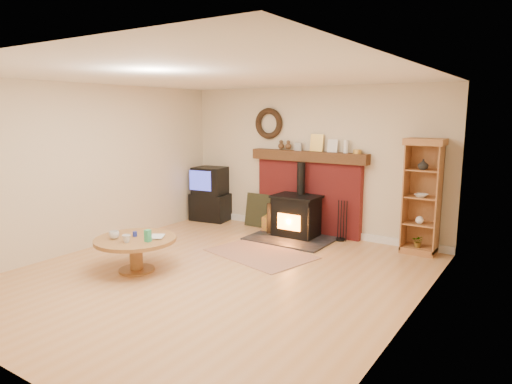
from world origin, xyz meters
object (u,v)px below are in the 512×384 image
Objects in this scene: tv_unit at (210,195)px; coffee_table at (135,244)px; curio_cabinet at (422,196)px; wood_stove at (296,217)px.

coffee_table is (1.06, -2.92, -0.14)m from tv_unit.
tv_unit is 4.11m from curio_cabinet.
tv_unit is (-2.06, 0.19, 0.16)m from wood_stove.
coffee_table is (-3.03, -3.00, -0.51)m from curio_cabinet.
wood_stove is 0.79× the size of curio_cabinet.
tv_unit is 0.97× the size of coffee_table.
tv_unit is 3.11m from coffee_table.
coffee_table is at bearing -70.06° from tv_unit.
curio_cabinet is (4.09, 0.08, 0.37)m from tv_unit.
curio_cabinet is (2.03, 0.28, 0.53)m from wood_stove.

